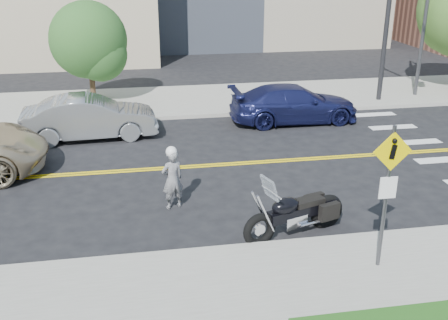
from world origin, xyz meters
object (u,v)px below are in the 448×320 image
pedestrian_sign (388,184)px  parked_car_blue (294,104)px  parked_car_silver (90,117)px  motorcyclist (172,178)px  motorcycle (296,203)px

pedestrian_sign → parked_car_blue: bearing=82.8°
parked_car_silver → parked_car_blue: 7.65m
motorcyclist → motorcycle: (2.67, -1.88, -0.04)m
parked_car_blue → motorcycle: bearing=162.6°
parked_car_blue → pedestrian_sign: bearing=172.0°
motorcyclist → pedestrian_sign: bearing=117.4°
pedestrian_sign → motorcyclist: pedestrian_sign is taller
motorcyclist → parked_car_blue: 8.43m
motorcyclist → parked_car_silver: 6.42m
pedestrian_sign → motorcycle: (-1.24, 1.76, -1.16)m
motorcycle → parked_car_blue: bearing=55.4°
parked_car_silver → pedestrian_sign: bearing=-150.1°
motorcycle → pedestrian_sign: bearing=-72.9°
pedestrian_sign → parked_car_silver: 11.55m
motorcyclist → motorcycle: 3.27m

